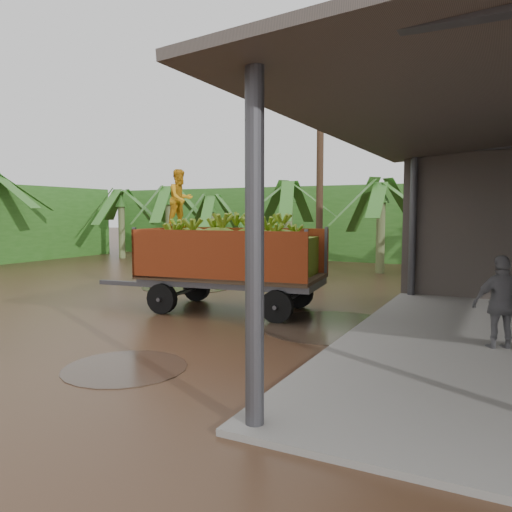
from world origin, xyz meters
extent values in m
plane|color=black|center=(0.00, 0.00, 0.00)|extent=(100.00, 100.00, 0.00)
cube|color=#2D661E|center=(-2.00, 16.00, 1.80)|extent=(22.00, 3.00, 3.60)
cube|color=#47474C|center=(-1.04, 1.52, 0.51)|extent=(1.66, 0.31, 0.11)
imported|color=orange|center=(0.39, 1.87, 2.66)|extent=(0.73, 0.83, 1.44)
imported|color=slate|center=(7.58, 0.82, 0.81)|extent=(1.03, 0.77, 1.63)
cylinder|color=#47301E|center=(1.73, 8.21, 4.23)|extent=(0.24, 0.24, 8.47)
cube|color=#47301E|center=(1.73, 8.21, 7.83)|extent=(1.20, 0.08, 0.08)
camera|label=1|loc=(7.65, -8.28, 2.33)|focal=35.00mm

